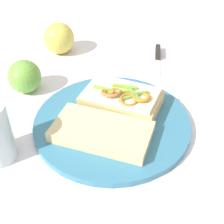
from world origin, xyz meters
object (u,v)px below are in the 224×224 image
(knife, at_px, (158,55))
(sandwich, at_px, (121,98))
(apple_1, at_px, (59,38))
(plate, at_px, (112,122))
(apple_0, at_px, (25,76))
(bread_slice_side, at_px, (102,132))

(knife, bearing_deg, sandwich, -18.32)
(sandwich, height_order, knife, sandwich)
(sandwich, height_order, apple_1, apple_1)
(plate, bearing_deg, apple_0, -43.18)
(plate, relative_size, knife, 2.33)
(bread_slice_side, bearing_deg, apple_0, 155.41)
(plate, height_order, knife, knife)
(plate, distance_m, knife, 0.29)
(apple_1, xyz_separation_m, knife, (-0.25, 0.08, -0.03))
(knife, bearing_deg, bread_slice_side, -17.86)
(apple_1, bearing_deg, sandwich, 110.76)
(bread_slice_side, xyz_separation_m, knife, (-0.20, -0.27, -0.02))
(bread_slice_side, xyz_separation_m, apple_1, (0.05, -0.36, 0.02))
(sandwich, relative_size, knife, 1.38)
(apple_0, height_order, apple_1, apple_1)
(plate, relative_size, sandwich, 1.69)
(plate, distance_m, sandwich, 0.05)
(bread_slice_side, bearing_deg, plate, 86.17)
(plate, bearing_deg, knife, -125.97)
(apple_0, bearing_deg, apple_1, -118.18)
(apple_0, height_order, knife, apple_0)
(sandwich, xyz_separation_m, apple_1, (0.10, -0.28, 0.01))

